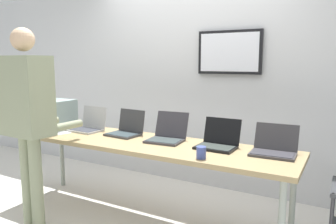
{
  "coord_description": "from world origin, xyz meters",
  "views": [
    {
      "loc": [
        1.67,
        -2.49,
        1.5
      ],
      "look_at": [
        0.2,
        0.15,
        1.04
      ],
      "focal_mm": 34.97,
      "sensor_mm": 36.0,
      "label": 1
    }
  ],
  "objects_px": {
    "laptop_station_1": "(126,129)",
    "coffee_mug": "(201,153)",
    "person": "(28,110)",
    "laptop_station_2": "(167,134)",
    "laptop_station_0": "(89,125)",
    "laptop_station_4": "(274,147)",
    "equipment_box": "(54,114)",
    "workbench": "(141,146)",
    "laptop_station_3": "(218,141)"
  },
  "relations": [
    {
      "from": "laptop_station_2",
      "to": "workbench",
      "type": "bearing_deg",
      "value": -148.45
    },
    {
      "from": "laptop_station_0",
      "to": "laptop_station_1",
      "type": "distance_m",
      "value": 0.48
    },
    {
      "from": "equipment_box",
      "to": "laptop_station_4",
      "type": "bearing_deg",
      "value": 3.03
    },
    {
      "from": "coffee_mug",
      "to": "laptop_station_4",
      "type": "bearing_deg",
      "value": 41.0
    },
    {
      "from": "laptop_station_0",
      "to": "laptop_station_4",
      "type": "distance_m",
      "value": 1.94
    },
    {
      "from": "laptop_station_0",
      "to": "coffee_mug",
      "type": "xyz_separation_m",
      "value": [
        1.48,
        -0.37,
        -0.01
      ]
    },
    {
      "from": "laptop_station_0",
      "to": "person",
      "type": "relative_size",
      "value": 0.2
    },
    {
      "from": "laptop_station_1",
      "to": "laptop_station_2",
      "type": "relative_size",
      "value": 0.95
    },
    {
      "from": "person",
      "to": "laptop_station_3",
      "type": "bearing_deg",
      "value": 26.86
    },
    {
      "from": "laptop_station_0",
      "to": "laptop_station_2",
      "type": "bearing_deg",
      "value": 0.3
    },
    {
      "from": "laptop_station_4",
      "to": "laptop_station_2",
      "type": "bearing_deg",
      "value": -178.7
    },
    {
      "from": "workbench",
      "to": "coffee_mug",
      "type": "bearing_deg",
      "value": -19.19
    },
    {
      "from": "laptop_station_2",
      "to": "person",
      "type": "height_order",
      "value": "person"
    },
    {
      "from": "laptop_station_3",
      "to": "laptop_station_4",
      "type": "distance_m",
      "value": 0.47
    },
    {
      "from": "laptop_station_2",
      "to": "laptop_station_4",
      "type": "bearing_deg",
      "value": 1.3
    },
    {
      "from": "laptop_station_1",
      "to": "coffee_mug",
      "type": "bearing_deg",
      "value": -21.6
    },
    {
      "from": "workbench",
      "to": "laptop_station_3",
      "type": "relative_size",
      "value": 8.48
    },
    {
      "from": "laptop_station_4",
      "to": "coffee_mug",
      "type": "distance_m",
      "value": 0.61
    },
    {
      "from": "laptop_station_3",
      "to": "coffee_mug",
      "type": "distance_m",
      "value": 0.38
    },
    {
      "from": "laptop_station_1",
      "to": "coffee_mug",
      "type": "relative_size",
      "value": 3.7
    },
    {
      "from": "workbench",
      "to": "laptop_station_0",
      "type": "relative_size",
      "value": 8.09
    },
    {
      "from": "laptop_station_4",
      "to": "coffee_mug",
      "type": "height_order",
      "value": "laptop_station_4"
    },
    {
      "from": "workbench",
      "to": "laptop_station_3",
      "type": "xyz_separation_m",
      "value": [
        0.71,
        0.13,
        0.11
      ]
    },
    {
      "from": "equipment_box",
      "to": "laptop_station_0",
      "type": "relative_size",
      "value": 1.12
    },
    {
      "from": "laptop_station_3",
      "to": "coffee_mug",
      "type": "height_order",
      "value": "laptop_station_3"
    },
    {
      "from": "laptop_station_2",
      "to": "coffee_mug",
      "type": "xyz_separation_m",
      "value": [
        0.51,
        -0.38,
        -0.01
      ]
    },
    {
      "from": "laptop_station_4",
      "to": "person",
      "type": "xyz_separation_m",
      "value": [
        -1.94,
        -0.77,
        0.27
      ]
    },
    {
      "from": "laptop_station_2",
      "to": "person",
      "type": "distance_m",
      "value": 1.25
    },
    {
      "from": "laptop_station_3",
      "to": "laptop_station_2",
      "type": "bearing_deg",
      "value": 179.59
    },
    {
      "from": "laptop_station_0",
      "to": "coffee_mug",
      "type": "distance_m",
      "value": 1.52
    },
    {
      "from": "laptop_station_1",
      "to": "laptop_station_0",
      "type": "bearing_deg",
      "value": -177.56
    },
    {
      "from": "laptop_station_0",
      "to": "laptop_station_2",
      "type": "distance_m",
      "value": 0.97
    },
    {
      "from": "laptop_station_1",
      "to": "equipment_box",
      "type": "bearing_deg",
      "value": -172.54
    },
    {
      "from": "laptop_station_0",
      "to": "coffee_mug",
      "type": "height_order",
      "value": "laptop_station_0"
    },
    {
      "from": "laptop_station_3",
      "to": "person",
      "type": "xyz_separation_m",
      "value": [
        -1.47,
        -0.75,
        0.26
      ]
    },
    {
      "from": "laptop_station_1",
      "to": "coffee_mug",
      "type": "distance_m",
      "value": 1.07
    },
    {
      "from": "workbench",
      "to": "laptop_station_1",
      "type": "height_order",
      "value": "laptop_station_1"
    },
    {
      "from": "laptop_station_2",
      "to": "equipment_box",
      "type": "bearing_deg",
      "value": -175.77
    },
    {
      "from": "laptop_station_4",
      "to": "coffee_mug",
      "type": "bearing_deg",
      "value": -139.0
    },
    {
      "from": "laptop_station_1",
      "to": "person",
      "type": "distance_m",
      "value": 0.94
    },
    {
      "from": "laptop_station_2",
      "to": "laptop_station_4",
      "type": "xyz_separation_m",
      "value": [
        0.97,
        0.02,
        -0.01
      ]
    },
    {
      "from": "laptop_station_0",
      "to": "laptop_station_1",
      "type": "relative_size",
      "value": 1.02
    },
    {
      "from": "laptop_station_2",
      "to": "coffee_mug",
      "type": "height_order",
      "value": "laptop_station_2"
    },
    {
      "from": "person",
      "to": "coffee_mug",
      "type": "height_order",
      "value": "person"
    },
    {
      "from": "equipment_box",
      "to": "laptop_station_4",
      "type": "distance_m",
      "value": 2.37
    },
    {
      "from": "laptop_station_2",
      "to": "laptop_station_4",
      "type": "height_order",
      "value": "laptop_station_2"
    },
    {
      "from": "person",
      "to": "coffee_mug",
      "type": "distance_m",
      "value": 1.55
    },
    {
      "from": "person",
      "to": "equipment_box",
      "type": "bearing_deg",
      "value": 123.07
    },
    {
      "from": "workbench",
      "to": "laptop_station_0",
      "type": "distance_m",
      "value": 0.78
    },
    {
      "from": "laptop_station_2",
      "to": "person",
      "type": "xyz_separation_m",
      "value": [
        -0.97,
        -0.75,
        0.26
      ]
    }
  ]
}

